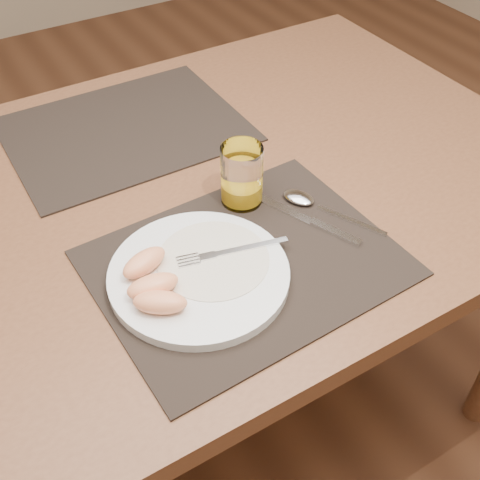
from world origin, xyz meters
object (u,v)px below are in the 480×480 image
at_px(plate, 199,275).
at_px(fork, 223,253).
at_px(knife, 312,222).
at_px(juice_glass, 242,178).
at_px(spoon, 306,201).
at_px(placemat_far, 125,130).
at_px(placemat_near, 246,263).
at_px(table, 183,223).

distance_m(plate, fork, 0.05).
height_order(knife, juice_glass, juice_glass).
relative_size(knife, spoon, 1.15).
distance_m(knife, spoon, 0.05).
bearing_deg(fork, placemat_far, 87.69).
distance_m(placemat_far, knife, 0.45).
height_order(fork, spoon, fork).
height_order(placemat_near, spoon, spoon).
relative_size(placemat_far, knife, 2.14).
bearing_deg(juice_glass, spoon, -35.66).
distance_m(plate, juice_glass, 0.20).
xyz_separation_m(placemat_near, plate, (-0.08, 0.01, 0.01)).
bearing_deg(fork, juice_glass, 48.09).
bearing_deg(plate, spoon, 14.19).
bearing_deg(knife, fork, -179.07).
bearing_deg(knife, placemat_near, -171.24).
height_order(knife, spoon, spoon).
relative_size(placemat_far, plate, 1.67).
xyz_separation_m(table, placemat_far, (-0.01, 0.22, 0.09)).
relative_size(fork, knife, 0.83).
xyz_separation_m(plate, knife, (0.22, 0.02, -0.01)).
relative_size(placemat_near, spoon, 2.47).
height_order(table, placemat_far, placemat_far).
relative_size(plate, spoon, 1.48).
bearing_deg(placemat_far, table, -87.54).
relative_size(table, plate, 5.19).
bearing_deg(plate, placemat_near, -4.72).
height_order(plate, juice_glass, juice_glass).
bearing_deg(table, placemat_near, -89.35).
bearing_deg(juice_glass, fork, -131.91).
bearing_deg(fork, table, 82.51).
distance_m(placemat_near, plate, 0.08).
bearing_deg(knife, plate, -176.02).
height_order(placemat_near, fork, fork).
bearing_deg(spoon, fork, -165.82).
bearing_deg(plate, table, 70.58).
height_order(table, juice_glass, juice_glass).
relative_size(fork, juice_glass, 1.62).
distance_m(placemat_near, spoon, 0.17).
distance_m(placemat_near, juice_glass, 0.16).
bearing_deg(plate, juice_glass, 39.81).
relative_size(placemat_near, fork, 2.59).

